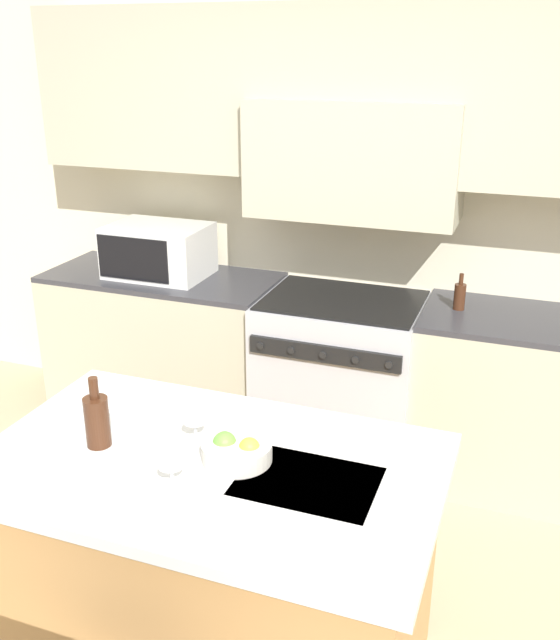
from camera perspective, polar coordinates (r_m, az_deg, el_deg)
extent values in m
cube|color=beige|center=(4.05, 6.65, 8.86)|extent=(10.00, 0.06, 2.70)
cube|color=#B2AD93|center=(3.77, 6.29, 17.57)|extent=(3.61, 0.34, 0.85)
cube|color=#B2AD93|center=(3.78, 5.97, 12.62)|extent=(1.10, 0.40, 0.60)
cube|color=#B2AD93|center=(4.43, -9.14, -2.40)|extent=(1.37, 0.62, 0.91)
cube|color=#333338|center=(4.26, -9.50, 3.39)|extent=(1.37, 0.62, 0.03)
cube|color=#B2AD93|center=(3.93, 20.93, -6.83)|extent=(1.37, 0.62, 0.91)
cube|color=#B7B7BC|center=(4.01, 4.85, -4.69)|extent=(0.86, 0.66, 0.92)
cube|color=black|center=(3.83, 5.07, 1.59)|extent=(0.83, 0.61, 0.01)
cube|color=black|center=(3.59, 3.51, -2.72)|extent=(0.79, 0.02, 0.09)
cylinder|color=black|center=(3.68, -1.56, -2.05)|extent=(0.04, 0.02, 0.04)
cylinder|color=black|center=(3.63, 0.91, -2.42)|extent=(0.04, 0.02, 0.04)
cylinder|color=black|center=(3.58, 3.45, -2.79)|extent=(0.04, 0.02, 0.04)
cylinder|color=black|center=(3.54, 6.06, -3.16)|extent=(0.04, 0.02, 0.04)
cylinder|color=black|center=(3.51, 8.72, -3.54)|extent=(0.04, 0.02, 0.04)
cube|color=silver|center=(4.22, -9.67, 5.51)|extent=(0.57, 0.40, 0.30)
cube|color=black|center=(4.07, -11.72, 4.81)|extent=(0.44, 0.01, 0.24)
cube|color=#B7844C|center=(2.71, -5.34, -19.74)|extent=(1.45, 0.86, 0.87)
cube|color=silver|center=(2.43, -5.72, -11.55)|extent=(1.54, 0.93, 0.04)
cube|color=#2D2D30|center=(2.32, 2.22, -12.87)|extent=(0.44, 0.32, 0.01)
cylinder|color=#B2B2B7|center=(2.47, 3.62, -10.45)|extent=(0.02, 0.02, 0.00)
cylinder|color=#422314|center=(2.53, -14.42, -7.90)|extent=(0.08, 0.08, 0.18)
cylinder|color=#422314|center=(2.47, -14.68, -5.30)|extent=(0.03, 0.03, 0.08)
cylinder|color=white|center=(2.31, -8.59, -12.90)|extent=(0.08, 0.08, 0.01)
cylinder|color=white|center=(2.29, -8.64, -12.15)|extent=(0.01, 0.01, 0.07)
cone|color=white|center=(2.25, -8.76, -10.43)|extent=(0.08, 0.08, 0.09)
cylinder|color=white|center=(2.54, -6.73, -9.44)|extent=(0.08, 0.08, 0.01)
cylinder|color=white|center=(2.52, -6.77, -8.73)|extent=(0.01, 0.01, 0.07)
cone|color=white|center=(2.48, -6.85, -7.11)|extent=(0.08, 0.08, 0.09)
cylinder|color=silver|center=(2.40, -3.46, -10.46)|extent=(0.23, 0.23, 0.06)
sphere|color=#66A83D|center=(2.40, -4.46, -9.81)|extent=(0.08, 0.08, 0.08)
sphere|color=gold|center=(2.37, -2.47, -10.19)|extent=(0.07, 0.07, 0.07)
cylinder|color=#422314|center=(3.74, 14.17, 1.81)|extent=(0.06, 0.06, 0.13)
cylinder|color=#422314|center=(3.71, 14.30, 3.19)|extent=(0.02, 0.02, 0.06)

